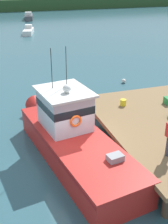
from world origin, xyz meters
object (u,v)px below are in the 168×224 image
object	(u,v)px
bait_bucket	(123,102)
moored_boat_far_right	(29,17)
main_fishing_boat	(71,136)
mooring_buoy_inshore	(124,81)
moored_boat_near_channel	(29,31)

from	to	relation	value
bait_bucket	moored_boat_far_right	xyz separation A→B (m)	(1.31, 42.56, -0.90)
main_fishing_boat	bait_bucket	world-z (taller)	main_fishing_boat
moored_boat_far_right	mooring_buoy_inshore	size ratio (longest dim) A/B	16.71
main_fishing_boat	moored_boat_far_right	bearing A→B (deg)	83.85
moored_boat_near_channel	moored_boat_far_right	xyz separation A→B (m)	(2.06, 13.50, 0.07)
moored_boat_near_channel	mooring_buoy_inshore	size ratio (longest dim) A/B	14.09
mooring_buoy_inshore	moored_boat_far_right	bearing A→B (deg)	92.77
bait_bucket	moored_boat_near_channel	bearing A→B (deg)	91.47
moored_boat_near_channel	mooring_buoy_inshore	world-z (taller)	moored_boat_near_channel
bait_bucket	moored_boat_far_right	bearing A→B (deg)	88.23
moored_boat_near_channel	moored_boat_far_right	world-z (taller)	moored_boat_far_right
moored_boat_far_right	mooring_buoy_inshore	distance (m)	36.34
moored_boat_far_right	mooring_buoy_inshore	bearing A→B (deg)	-87.23
main_fishing_boat	mooring_buoy_inshore	world-z (taller)	main_fishing_boat
main_fishing_boat	bait_bucket	bearing A→B (deg)	29.53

